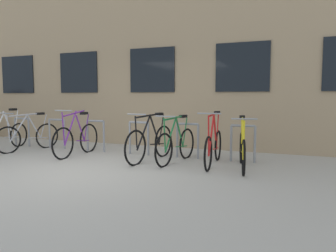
# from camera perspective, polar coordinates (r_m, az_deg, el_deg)

# --- Properties ---
(ground_plane) EXTENTS (42.00, 42.00, 0.00)m
(ground_plane) POSITION_cam_1_polar(r_m,az_deg,el_deg) (6.10, -15.41, -7.74)
(ground_plane) COLOR #B2ADA0
(storefront_building) EXTENTS (28.00, 5.80, 6.21)m
(storefront_building) POSITION_cam_1_polar(r_m,az_deg,el_deg) (11.53, 3.27, 13.97)
(storefront_building) COLOR tan
(storefront_building) RESTS_ON ground
(bike_rack) EXTENTS (6.53, 0.05, 0.78)m
(bike_rack) POSITION_cam_1_polar(r_m,az_deg,el_deg) (7.78, -9.18, -1.33)
(bike_rack) COLOR gray
(bike_rack) RESTS_ON ground
(bicycle_yellow) EXTENTS (0.49, 1.68, 1.00)m
(bicycle_yellow) POSITION_cam_1_polar(r_m,az_deg,el_deg) (6.20, 13.15, -4.03)
(bicycle_yellow) COLOR black
(bicycle_yellow) RESTS_ON ground
(bicycle_silver) EXTENTS (0.56, 1.70, 0.99)m
(bicycle_silver) POSITION_cam_1_polar(r_m,az_deg,el_deg) (8.79, -23.67, -1.61)
(bicycle_silver) COLOR black
(bicycle_silver) RESTS_ON ground
(bicycle_green) EXTENTS (0.44, 1.67, 1.01)m
(bicycle_green) POSITION_cam_1_polar(r_m,az_deg,el_deg) (6.60, 1.48, -3.27)
(bicycle_green) COLOR black
(bicycle_green) RESTS_ON ground
(bicycle_black) EXTENTS (0.44, 1.80, 1.04)m
(bicycle_black) POSITION_cam_1_polar(r_m,az_deg,el_deg) (6.78, -3.15, -2.88)
(bicycle_black) COLOR black
(bicycle_black) RESTS_ON ground
(bicycle_red) EXTENTS (0.44, 1.72, 1.08)m
(bicycle_red) POSITION_cam_1_polar(r_m,az_deg,el_deg) (6.40, 8.14, -3.54)
(bicycle_red) COLOR black
(bicycle_red) RESTS_ON ground
(bicycle_purple) EXTENTS (0.44, 1.69, 1.09)m
(bicycle_purple) POSITION_cam_1_polar(r_m,az_deg,el_deg) (7.66, -16.01, -2.16)
(bicycle_purple) COLOR black
(bicycle_purple) RESTS_ON ground
(bicycle_white) EXTENTS (0.44, 1.72, 1.07)m
(bicycle_white) POSITION_cam_1_polar(r_m,az_deg,el_deg) (9.22, -27.22, -1.43)
(bicycle_white) COLOR black
(bicycle_white) RESTS_ON ground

